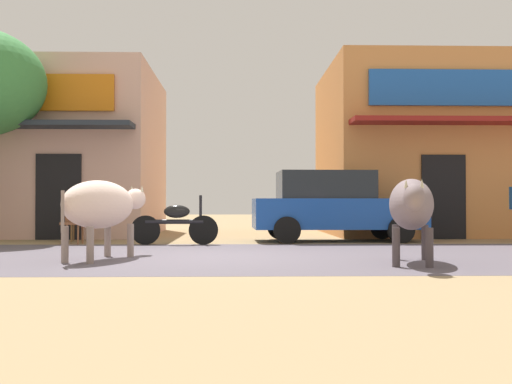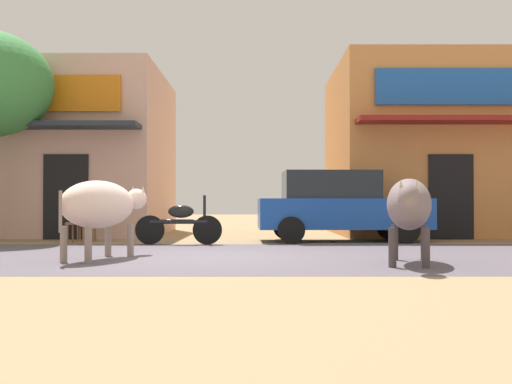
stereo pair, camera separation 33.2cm
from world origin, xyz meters
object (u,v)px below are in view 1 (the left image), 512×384
object	(u,v)px
parked_motorcycle	(176,223)
cow_far_dark	(411,205)
cafe_chair_by_doorway	(73,220)
cow_near_brown	(102,205)
parked_hatchback_car	(333,205)
cafe_chair_near_tree	(81,219)

from	to	relation	value
parked_motorcycle	cow_far_dark	size ratio (longest dim) A/B	0.75
cafe_chair_by_doorway	cow_near_brown	bearing A→B (deg)	-70.47
parked_hatchback_car	parked_motorcycle	xyz separation A→B (m)	(-3.58, -1.20, -0.37)
cow_far_dark	cafe_chair_by_doorway	distance (m)	7.93
cow_far_dark	parked_motorcycle	bearing A→B (deg)	130.58
parked_motorcycle	cow_far_dark	xyz separation A→B (m)	(3.89, -4.55, 0.40)
parked_hatchback_car	cafe_chair_by_doorway	world-z (taller)	parked_hatchback_car
cafe_chair_by_doorway	parked_motorcycle	bearing A→B (deg)	-10.11
parked_hatchback_car	cow_near_brown	bearing A→B (deg)	-132.10
parked_motorcycle	cafe_chair_near_tree	bearing A→B (deg)	150.46
cafe_chair_near_tree	cow_near_brown	bearing A→B (deg)	-73.23
parked_hatchback_car	cow_far_dark	world-z (taller)	parked_hatchback_car
parked_hatchback_car	parked_motorcycle	distance (m)	3.80
parked_hatchback_car	cafe_chair_by_doorway	size ratio (longest dim) A/B	4.32
cow_far_dark	cafe_chair_near_tree	distance (m)	8.57
cow_near_brown	cow_far_dark	distance (m)	4.81
parked_motorcycle	cafe_chair_near_tree	distance (m)	2.69
parked_hatchback_car	cow_near_brown	distance (m)	6.58
parked_motorcycle	cow_near_brown	size ratio (longest dim) A/B	0.75
cafe_chair_by_doorway	cafe_chair_near_tree	bearing A→B (deg)	93.63
parked_motorcycle	cow_far_dark	world-z (taller)	cow_far_dark
parked_motorcycle	parked_hatchback_car	bearing A→B (deg)	18.56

